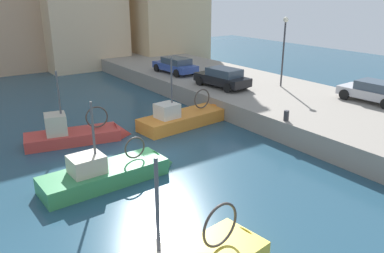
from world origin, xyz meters
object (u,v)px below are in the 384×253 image
fishing_boat_orange (187,123)px  parked_car_black (223,77)px  parked_car_blue (175,65)px  mooring_bollard_mid (286,116)px  fishing_boat_red (80,138)px  parked_car_silver (374,91)px  fishing_boat_green (113,178)px  quay_streetlamp (284,40)px

fishing_boat_orange → parked_car_black: size_ratio=1.49×
parked_car_blue → mooring_bollard_mid: parked_car_blue is taller
fishing_boat_red → parked_car_silver: (16.19, -7.04, 1.72)m
fishing_boat_red → parked_car_black: 11.24m
fishing_boat_red → fishing_boat_green: bearing=-95.0°
fishing_boat_green → quay_streetlamp: (15.13, 4.43, 4.35)m
quay_streetlamp → parked_car_black: bearing=148.9°
fishing_boat_green → fishing_boat_orange: 8.02m
fishing_boat_orange → parked_car_black: fishing_boat_orange is taller
mooring_bollard_mid → quay_streetlamp: (5.65, 5.55, 2.98)m
fishing_boat_orange → parked_car_blue: (4.66, 8.47, 1.78)m
parked_car_black → parked_car_silver: (5.16, -8.34, -0.03)m
parked_car_blue → mooring_bollard_mid: 14.00m
fishing_boat_red → fishing_boat_orange: bearing=-9.5°
fishing_boat_red → fishing_boat_orange: size_ratio=0.91×
fishing_boat_orange → parked_car_black: (4.70, 2.36, 1.80)m
parked_car_blue → parked_car_black: bearing=-89.6°
parked_car_black → parked_car_blue: (-0.04, 6.10, -0.02)m
quay_streetlamp → parked_car_silver: bearing=-76.0°
parked_car_black → mooring_bollard_mid: parked_car_black is taller
parked_car_black → fishing_boat_red: bearing=-173.2°
parked_car_silver → fishing_boat_green: bearing=174.1°
parked_car_blue → fishing_boat_orange: bearing=-118.8°
mooring_bollard_mid → fishing_boat_green: bearing=173.3°
fishing_boat_orange → parked_car_black: bearing=26.7°
mooring_bollard_mid → parked_car_silver: bearing=-4.7°
fishing_boat_green → fishing_boat_orange: bearing=32.1°
parked_car_black → quay_streetlamp: quay_streetlamp is taller
fishing_boat_green → mooring_bollard_mid: fishing_boat_green is taller
mooring_bollard_mid → parked_car_blue: bearing=81.9°
fishing_boat_green → quay_streetlamp: quay_streetlamp is taller
fishing_boat_red → mooring_bollard_mid: fishing_boat_red is taller
fishing_boat_orange → parked_car_silver: bearing=-31.2°
fishing_boat_green → fishing_boat_red: size_ratio=1.05×
fishing_boat_green → mooring_bollard_mid: size_ratio=11.18×
fishing_boat_red → quay_streetlamp: bearing=-3.5°
quay_streetlamp → fishing_boat_red: bearing=176.5°
fishing_boat_green → parked_car_blue: 17.22m
fishing_boat_red → parked_car_blue: (10.98, 7.41, 1.73)m
fishing_boat_green → mooring_bollard_mid: (9.48, -1.12, 1.37)m
fishing_boat_red → parked_car_silver: bearing=-23.5°
fishing_boat_orange → quay_streetlamp: bearing=1.1°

